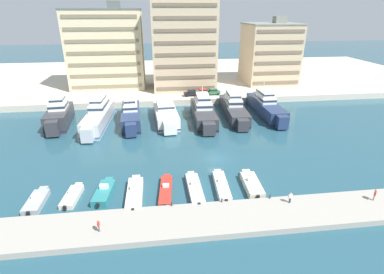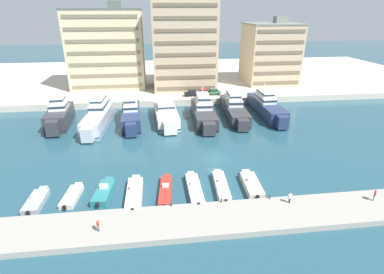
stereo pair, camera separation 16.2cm
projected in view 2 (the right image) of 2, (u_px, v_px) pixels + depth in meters
name	position (u px, v px, depth m)	size (l,w,h in m)	color
ground_plane	(217.00, 159.00, 52.78)	(400.00, 400.00, 0.00)	#234C5B
quay_promenade	(182.00, 76.00, 113.81)	(180.00, 70.00, 1.70)	beige
pier_dock	(243.00, 217.00, 37.37)	(120.00, 6.37, 0.80)	#9E998E
yacht_charcoal_far_left	(59.00, 115.00, 67.58)	(5.57, 15.81, 8.12)	#333338
yacht_silver_left	(99.00, 115.00, 67.96)	(5.28, 22.02, 7.87)	silver
yacht_navy_mid_left	(131.00, 114.00, 68.95)	(4.97, 18.67, 7.54)	navy
yacht_ivory_center_left	(166.00, 114.00, 70.46)	(5.72, 19.13, 5.95)	silver
yacht_charcoal_center	(204.00, 111.00, 70.91)	(5.53, 20.83, 7.57)	#333338
yacht_charcoal_center_right	(234.00, 108.00, 73.58)	(5.62, 22.07, 7.39)	#333338
yacht_navy_mid_right	(266.00, 107.00, 74.06)	(4.36, 21.27, 7.62)	navy
motorboat_grey_far_left	(37.00, 200.00, 40.63)	(2.20, 6.35, 1.36)	#9EA3A8
motorboat_cream_left	(72.00, 196.00, 41.72)	(2.33, 6.18, 1.24)	beige
motorboat_teal_mid_left	(104.00, 192.00, 42.29)	(2.74, 6.88, 1.65)	teal
motorboat_cream_center_left	(135.00, 193.00, 42.09)	(2.19, 8.77, 1.55)	beige
motorboat_red_center	(166.00, 190.00, 42.97)	(2.32, 8.43, 1.17)	red
motorboat_white_center_right	(194.00, 189.00, 43.19)	(1.91, 8.70, 1.40)	white
motorboat_white_mid_right	(221.00, 186.00, 43.76)	(2.14, 8.50, 1.51)	white
motorboat_cream_right	(251.00, 184.00, 44.13)	(2.51, 7.44, 1.53)	beige
car_black_far_left	(192.00, 93.00, 84.58)	(4.18, 2.09, 1.80)	black
car_red_left	(203.00, 92.00, 85.31)	(4.19, 2.10, 1.80)	red
car_green_mid_left	(213.00, 91.00, 85.68)	(4.17, 2.07, 1.80)	#2D6642
apartment_block_far_left	(107.00, 49.00, 91.59)	(22.41, 14.72, 24.96)	beige
apartment_block_left	(184.00, 45.00, 89.12)	(18.80, 14.67, 27.76)	#C6AD89
apartment_block_mid_left	(270.00, 53.00, 97.76)	(16.20, 15.87, 20.71)	#C6AD89
pedestrian_near_edge	(290.00, 197.00, 39.14)	(0.60, 0.23, 1.54)	#282D3D
pedestrian_mid_deck	(375.00, 194.00, 39.59)	(0.48, 0.51, 1.69)	#7A6B56
pedestrian_far_side	(98.00, 224.00, 34.08)	(0.25, 0.63, 1.63)	#4C515B
bollard_west	(171.00, 204.00, 38.75)	(0.20, 0.20, 0.61)	#2D2D33
bollard_west_mid	(221.00, 200.00, 39.51)	(0.20, 0.20, 0.61)	#2D2D33
bollard_east_mid	(270.00, 197.00, 40.26)	(0.20, 0.20, 0.61)	#2D2D33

